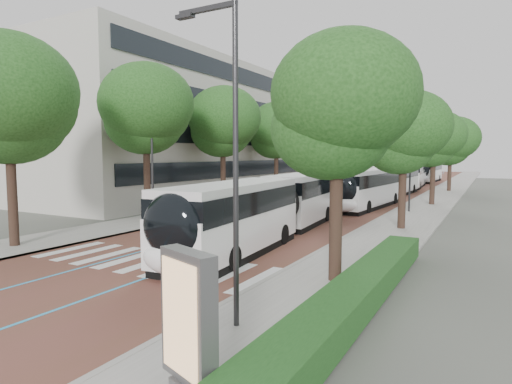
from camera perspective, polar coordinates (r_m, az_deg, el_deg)
ground at (r=17.73m, az=-16.54°, el=-9.68°), size 160.00×160.00×0.00m
road at (r=53.56m, az=15.71°, el=0.08°), size 11.00×140.00×0.02m
sidewalk_left at (r=55.77m, az=8.20°, el=0.45°), size 4.00×140.00×0.12m
sidewalk_right at (r=52.34m, az=23.72°, el=-0.21°), size 4.00×140.00×0.12m
kerb_left at (r=55.12m, az=10.05°, el=0.38°), size 0.20×140.00×0.14m
kerb_right at (r=52.55m, az=21.66°, el=-0.12°), size 0.20×140.00×0.14m
zebra_crossing at (r=18.28m, az=-13.83°, el=-9.09°), size 10.55×3.60×0.01m
lane_line_left at (r=53.95m, az=14.06°, el=0.17°), size 0.12×126.00×0.01m
lane_line_right at (r=53.21m, az=17.39°, el=0.02°), size 0.12×126.00×0.01m
office_building at (r=51.12m, az=-9.49°, el=7.82°), size 18.11×40.00×14.00m
hedge at (r=12.97m, az=13.59°, el=-12.69°), size 1.20×14.00×0.80m
streetlight_near at (r=10.62m, az=-3.57°, el=7.09°), size 1.82×0.20×8.00m
streetlight_far at (r=34.41m, az=19.65°, el=5.36°), size 1.82×0.20×8.00m
lamp_post_left at (r=27.16m, az=-13.68°, el=4.21°), size 0.14×0.14×8.00m
trees_left at (r=39.21m, az=-1.34°, el=8.49°), size 6.30×60.85×9.68m
trees_right at (r=38.38m, az=22.32°, el=6.47°), size 6.01×47.43×8.36m
lead_bus at (r=22.21m, az=1.56°, el=-2.25°), size 3.97×18.54×3.20m
bus_queued_0 at (r=36.63m, az=14.55°, el=0.45°), size 3.31×12.53×3.20m
bus_queued_1 at (r=48.95m, az=17.96°, el=1.47°), size 3.06×12.49×3.20m
bus_queued_2 at (r=62.07m, az=20.21°, el=2.10°), size 3.31×12.53×3.20m
bus_queued_3 at (r=74.65m, az=21.92°, el=2.49°), size 2.97×12.48×3.20m
ad_panel at (r=7.82m, az=-9.00°, el=-16.89°), size 1.33×0.76×2.68m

